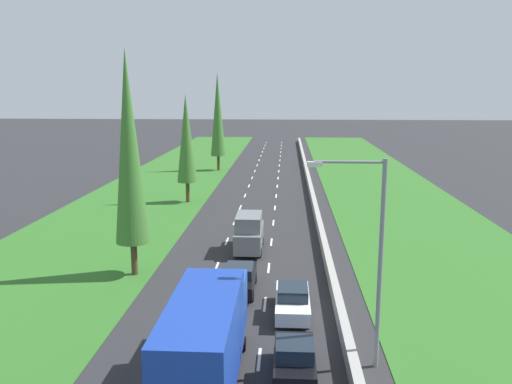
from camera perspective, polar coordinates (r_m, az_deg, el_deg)
The scene contains 14 objects.
ground_plane at distance 61.21m, azimuth 0.65°, elevation 0.14°, with size 300.00×300.00×0.00m, color #28282B.
grass_verge_left at distance 63.08m, azimuth -10.91°, elevation 0.28°, with size 14.00×140.00×0.04m, color #2D6623.
grass_verge_right at distance 62.21m, azimuth 13.97°, elevation 0.01°, with size 14.00×140.00×0.04m, color #2D6623.
median_barrier at distance 61.13m, azimuth 5.99°, elevation 0.47°, with size 0.44×120.00×0.85m, color #9E9B93.
lane_markings at distance 61.21m, azimuth 0.65°, elevation 0.15°, with size 3.64×116.00×0.01m.
blue_box_truck_centre_lane at distance 20.84m, azimuth -5.43°, elevation -16.01°, with size 2.46×9.40×4.18m.
black_sedan_centre_lane at distance 30.88m, azimuth -1.80°, elevation -9.46°, with size 1.82×4.50×1.64m.
grey_van_centre_lane at distance 38.17m, azimuth -0.77°, elevation -4.48°, with size 1.96×4.90×2.82m.
black_hatchback_right_lane at distance 22.40m, azimuth 4.24°, elevation -17.82°, with size 1.74×3.90×1.72m.
white_sedan_right_lane at distance 27.94m, azimuth 4.03°, elevation -11.77°, with size 1.82×4.50×1.64m.
poplar_tree_second at distance 32.88m, azimuth -13.75°, elevation 4.66°, with size 2.15×2.15×14.19m.
poplar_tree_third at distance 54.41m, azimuth -7.64°, elevation 5.78°, with size 2.08×2.08×11.28m.
poplar_tree_fourth at distance 76.16m, azimuth -4.21°, elevation 8.46°, with size 2.16×2.16×14.20m.
street_light_mast at distance 22.01m, azimuth 12.66°, elevation -6.16°, with size 3.20×0.28×9.00m.
Camera 1 is at (2.85, -0.02, 11.67)m, focal length 36.49 mm.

